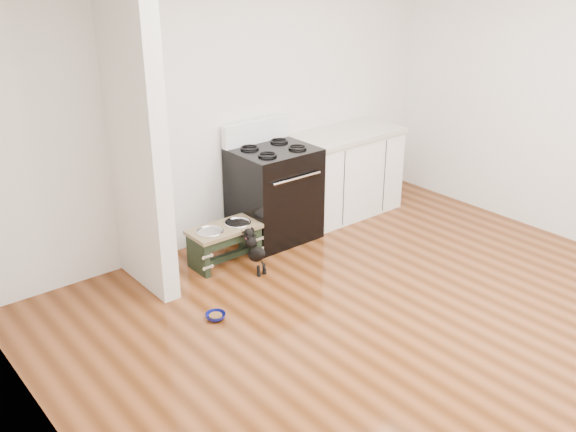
# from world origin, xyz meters

# --- Properties ---
(ground) EXTENTS (5.00, 5.00, 0.00)m
(ground) POSITION_xyz_m (0.00, 0.00, 0.00)
(ground) COLOR #4A240D
(ground) RESTS_ON ground
(room_shell) EXTENTS (5.00, 5.00, 5.00)m
(room_shell) POSITION_xyz_m (0.00, 0.00, 1.62)
(room_shell) COLOR silver
(room_shell) RESTS_ON ground
(partition_wall) EXTENTS (0.15, 0.80, 2.70)m
(partition_wall) POSITION_xyz_m (-1.18, 2.10, 1.35)
(partition_wall) COLOR silver
(partition_wall) RESTS_ON ground
(oven_range) EXTENTS (0.76, 0.69, 1.14)m
(oven_range) POSITION_xyz_m (0.25, 2.16, 0.48)
(oven_range) COLOR black
(oven_range) RESTS_ON ground
(cabinet_run) EXTENTS (1.24, 0.64, 0.91)m
(cabinet_run) POSITION_xyz_m (1.23, 2.18, 0.45)
(cabinet_run) COLOR white
(cabinet_run) RESTS_ON ground
(dog_feeder) EXTENTS (0.65, 0.35, 0.37)m
(dog_feeder) POSITION_xyz_m (-0.45, 1.99, 0.25)
(dog_feeder) COLOR black
(dog_feeder) RESTS_ON ground
(puppy) EXTENTS (0.11, 0.33, 0.40)m
(puppy) POSITION_xyz_m (-0.34, 1.69, 0.22)
(puppy) COLOR black
(puppy) RESTS_ON ground
(floor_bowl) EXTENTS (0.18, 0.18, 0.05)m
(floor_bowl) POSITION_xyz_m (-1.06, 1.23, 0.03)
(floor_bowl) COLOR navy
(floor_bowl) RESTS_ON ground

